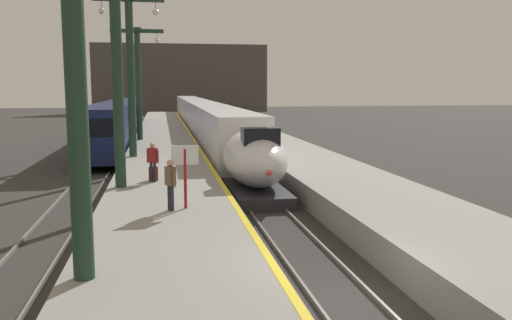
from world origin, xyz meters
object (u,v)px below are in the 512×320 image
at_px(station_column_near, 75,8).
at_px(station_column_mid, 116,45).
at_px(highspeed_train_main, 201,117).
at_px(passenger_near_edge, 153,159).
at_px(passenger_mid_platform, 170,181).
at_px(rolling_suitcase, 153,174).
at_px(departure_info_board, 185,164).
at_px(station_column_far, 130,61).
at_px(regional_train_adjacent, 118,120).
at_px(station_column_distant, 138,72).

xyz_separation_m(station_column_near, station_column_mid, (-0.06, 10.72, 0.10)).
bearing_deg(highspeed_train_main, station_column_near, -97.18).
distance_m(station_column_near, passenger_near_edge, 12.66).
xyz_separation_m(passenger_mid_platform, rolling_suitcase, (-0.64, 6.00, -0.69)).
height_order(passenger_mid_platform, departure_info_board, departure_info_board).
distance_m(highspeed_train_main, passenger_mid_platform, 40.53).
xyz_separation_m(highspeed_train_main, station_column_far, (-5.90, -25.78, 4.64)).
height_order(regional_train_adjacent, passenger_near_edge, regional_train_adjacent).
distance_m(passenger_mid_platform, rolling_suitcase, 6.07).
bearing_deg(passenger_near_edge, passenger_mid_platform, -83.44).
height_order(highspeed_train_main, passenger_near_edge, highspeed_train_main).
xyz_separation_m(station_column_near, passenger_near_edge, (1.22, 11.72, -4.61)).
bearing_deg(passenger_near_edge, highspeed_train_main, 82.41).
relative_size(station_column_distant, passenger_mid_platform, 5.05).
relative_size(station_column_mid, station_column_far, 1.03).
relative_size(regional_train_adjacent, passenger_near_edge, 21.66).
height_order(highspeed_train_main, station_column_mid, station_column_mid).
relative_size(station_column_mid, passenger_mid_platform, 5.63).
bearing_deg(passenger_mid_platform, highspeed_train_main, 84.38).
height_order(station_column_far, station_column_distant, station_column_far).
xyz_separation_m(regional_train_adjacent, station_column_mid, (2.20, -28.08, 4.62)).
distance_m(station_column_far, departure_info_board, 15.04).
distance_m(station_column_near, rolling_suitcase, 13.23).
relative_size(rolling_suitcase, departure_info_board, 0.46).
xyz_separation_m(highspeed_train_main, departure_info_board, (-3.47, -40.05, 0.59)).
bearing_deg(station_column_far, station_column_mid, -90.00).
distance_m(station_column_mid, station_column_distant, 20.37).
height_order(regional_train_adjacent, passenger_mid_platform, regional_train_adjacent).
relative_size(regional_train_adjacent, station_column_near, 4.00).
bearing_deg(departure_info_board, highspeed_train_main, 85.04).
bearing_deg(regional_train_adjacent, station_column_far, -83.10).
distance_m(regional_train_adjacent, passenger_near_edge, 27.30).
relative_size(station_column_mid, rolling_suitcase, 9.69).
height_order(regional_train_adjacent, station_column_distant, station_column_distant).
xyz_separation_m(regional_train_adjacent, passenger_near_edge, (3.48, -27.08, -0.09)).
bearing_deg(station_column_mid, rolling_suitcase, 46.26).
xyz_separation_m(station_column_distant, passenger_near_edge, (1.28, -19.36, -4.19)).
height_order(station_column_far, passenger_near_edge, station_column_far).
relative_size(passenger_near_edge, rolling_suitcase, 1.72).
bearing_deg(station_column_mid, departure_info_board, -60.97).
xyz_separation_m(station_column_distant, departure_info_board, (2.43, -24.73, -3.67)).
bearing_deg(station_column_far, highspeed_train_main, 77.11).
bearing_deg(regional_train_adjacent, passenger_mid_platform, -82.81).
relative_size(highspeed_train_main, passenger_near_edge, 44.74).
height_order(rolling_suitcase, departure_info_board, departure_info_board).
height_order(highspeed_train_main, station_column_far, station_column_far).
relative_size(station_column_mid, station_column_distant, 1.12).
bearing_deg(passenger_mid_platform, station_column_far, 97.55).
height_order(station_column_mid, station_column_distant, station_column_mid).
xyz_separation_m(passenger_mid_platform, departure_info_board, (0.50, 0.28, 0.52)).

